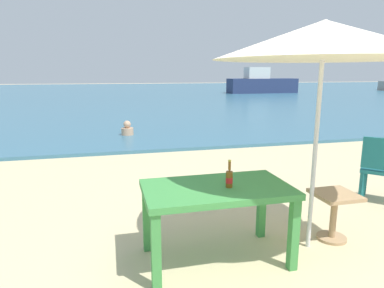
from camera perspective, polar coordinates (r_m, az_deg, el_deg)
name	(u,v)px	position (r m, az deg, el deg)	size (l,w,h in m)	color
ground_plane	(309,265)	(3.63, 19.26, -18.80)	(120.00, 120.00, 0.00)	beige
sea_water	(127,92)	(32.67, -10.91, 8.63)	(120.00, 50.00, 0.08)	#386B84
picnic_table_green	(217,197)	(3.26, 4.24, -8.99)	(1.40, 0.80, 0.76)	#3D8C42
beer_bottle_amber	(229,178)	(3.18, 6.34, -5.71)	(0.07, 0.07, 0.26)	brown
patio_umbrella	(324,40)	(3.52, 21.47, 16.08)	(2.10, 2.10, 2.30)	silver
side_table_wood	(334,209)	(4.06, 22.98, -10.17)	(0.44, 0.44, 0.54)	tan
swimmer_person	(127,129)	(9.77, -10.92, 2.46)	(0.34, 0.34, 0.41)	tan
boat_fishing_trawler	(261,84)	(30.79, 11.70, 9.98)	(6.15, 1.68, 2.24)	navy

